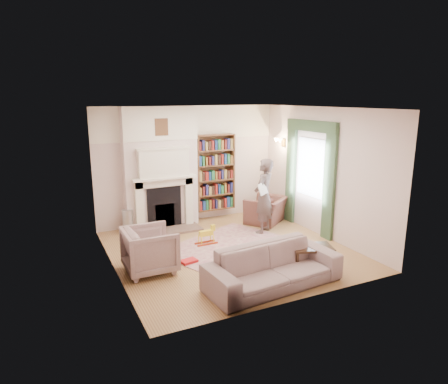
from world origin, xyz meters
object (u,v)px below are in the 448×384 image
bookcase (215,172)px  coffee_table (311,258)px  armchair_reading (266,210)px  man_reading (264,196)px  paraffin_heater (128,222)px  armchair_left (150,250)px  rocking_horse (206,235)px  sofa (273,267)px

bookcase → coffee_table: 3.72m
armchair_reading → man_reading: 0.92m
armchair_reading → paraffin_heater: bearing=-47.3°
bookcase → man_reading: bookcase is taller
armchair_reading → armchair_left: (-3.31, -1.53, 0.09)m
paraffin_heater → rocking_horse: size_ratio=1.20×
armchair_reading → man_reading: size_ratio=0.57×
sofa → coffee_table: sofa is taller
bookcase → armchair_left: 3.44m
paraffin_heater → rocking_horse: 1.92m
armchair_left → sofa: bearing=-130.5°
coffee_table → bookcase: bearing=113.3°
paraffin_heater → coffee_table: bearing=-53.5°
man_reading → paraffin_heater: man_reading is taller
armchair_left → man_reading: (2.86, 0.93, 0.45)m
man_reading → paraffin_heater: 3.10m
man_reading → coffee_table: man_reading is taller
armchair_reading → armchair_left: armchair_left is taller
armchair_reading → sofa: (-1.67, -2.94, 0.02)m
armchair_left → man_reading: bearing=-71.9°
armchair_reading → paraffin_heater: (-3.23, 0.64, -0.04)m
man_reading → sofa: bearing=27.1°
sofa → coffee_table: (0.94, 0.21, -0.10)m
bookcase → armchair_left: (-2.34, -2.40, -0.78)m
armchair_left → paraffin_heater: 2.18m
armchair_reading → man_reading: bearing=17.0°
sofa → coffee_table: size_ratio=3.22×
coffee_table → armchair_reading: bearing=94.3°
coffee_table → armchair_left: bearing=174.6°
armchair_left → paraffin_heater: armchair_left is taller
coffee_table → paraffin_heater: 4.19m
bookcase → armchair_reading: (0.98, -0.86, -0.86)m
armchair_reading → man_reading: man_reading is taller
bookcase → man_reading: bearing=-70.2°
sofa → coffee_table: 0.97m
rocking_horse → armchair_reading: bearing=20.1°
man_reading → coffee_table: 2.23m
armchair_left → paraffin_heater: size_ratio=1.59×
armchair_left → rocking_horse: armchair_left is taller
bookcase → armchair_left: size_ratio=2.12×
armchair_reading → rocking_horse: 2.06m
armchair_left → coffee_table: armchair_left is taller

